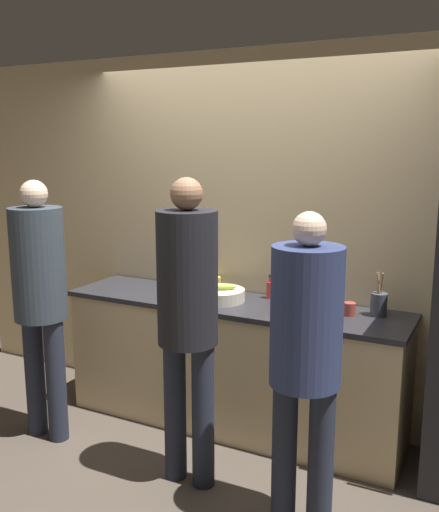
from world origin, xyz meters
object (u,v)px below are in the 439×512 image
at_px(fruit_bowl, 220,295).
at_px(bottle_amber, 302,295).
at_px(cup_yellow, 215,283).
at_px(utensil_crock, 379,304).
at_px(person_center, 188,308).
at_px(cup_red, 350,309).
at_px(person_left, 40,289).
at_px(person_right, 306,346).
at_px(bottle_red, 270,289).

xyz_separation_m(fruit_bowl, bottle_amber, (0.53, 0.16, 0.02)).
xyz_separation_m(bottle_amber, cup_yellow, (-0.70, 0.09, -0.02)).
bearing_deg(cup_yellow, utensil_crock, -4.95).
height_order(person_center, cup_red, person_center).
relative_size(person_left, utensil_crock, 6.27).
height_order(person_right, bottle_amber, person_right).
relative_size(bottle_red, bottle_amber, 1.00).
relative_size(fruit_bowl, bottle_amber, 2.08).
distance_m(person_center, person_right, 0.73).
bearing_deg(bottle_red, person_left, -143.91).
xyz_separation_m(person_left, bottle_red, (1.24, 0.91, -0.06)).
distance_m(person_right, utensil_crock, 0.96).
bearing_deg(person_right, person_left, 176.50).
bearing_deg(person_left, cup_red, 22.39).
height_order(person_left, fruit_bowl, person_left).
distance_m(person_center, cup_yellow, 1.02).
distance_m(person_left, bottle_red, 1.54).
height_order(person_left, cup_red, person_left).
bearing_deg(bottle_red, bottle_amber, -12.40).
height_order(person_center, person_right, person_center).
bearing_deg(person_left, utensil_crock, 22.66).
xyz_separation_m(utensil_crock, cup_red, (-0.16, -0.08, -0.04)).
xyz_separation_m(person_center, cup_red, (0.72, 0.78, -0.12)).
relative_size(person_left, bottle_red, 10.36).
bearing_deg(cup_red, bottle_amber, 164.62).
bearing_deg(cup_red, utensil_crock, 25.64).
bearing_deg(person_right, utensil_crock, 80.60).
bearing_deg(bottle_amber, person_right, -70.06).
xyz_separation_m(person_left, person_right, (1.84, -0.11, -0.05)).
height_order(bottle_red, bottle_amber, same).
distance_m(person_right, cup_red, 0.87).
bearing_deg(bottle_red, utensil_crock, -5.43).
relative_size(person_left, person_center, 0.97).
distance_m(fruit_bowl, bottle_red, 0.36).
distance_m(person_center, fruit_bowl, 0.73).
bearing_deg(fruit_bowl, person_right, -42.23).
xyz_separation_m(person_right, cup_red, (-0.00, 0.87, -0.04)).
height_order(person_left, bottle_amber, person_left).
height_order(person_right, utensil_crock, person_right).
xyz_separation_m(person_left, cup_red, (1.84, 0.76, -0.09)).
bearing_deg(person_center, cup_red, 47.31).
height_order(person_left, utensil_crock, person_left).
bearing_deg(bottle_red, cup_red, -14.14).
height_order(fruit_bowl, bottle_amber, bottle_amber).
bearing_deg(utensil_crock, person_center, -135.80).
bearing_deg(person_right, bottle_red, 120.42).
height_order(utensil_crock, cup_red, utensil_crock).
distance_m(person_left, bottle_amber, 1.72).
xyz_separation_m(person_right, fruit_bowl, (-0.88, 0.80, -0.04)).
height_order(person_center, cup_yellow, person_center).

